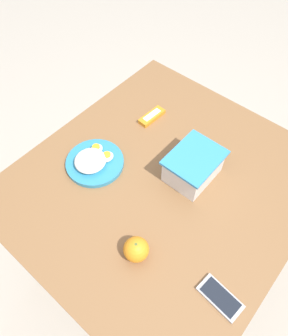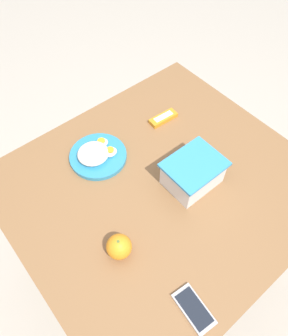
{
  "view_description": "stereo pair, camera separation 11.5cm",
  "coord_description": "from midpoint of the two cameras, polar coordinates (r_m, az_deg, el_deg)",
  "views": [
    {
      "loc": [
        0.53,
        0.36,
        1.74
      ],
      "look_at": [
        0.02,
        -0.07,
        0.81
      ],
      "focal_mm": 35.0,
      "sensor_mm": 36.0,
      "label": 1
    },
    {
      "loc": [
        0.45,
        0.44,
        1.74
      ],
      "look_at": [
        0.02,
        -0.07,
        0.81
      ],
      "focal_mm": 35.0,
      "sensor_mm": 36.0,
      "label": 2
    }
  ],
  "objects": [
    {
      "name": "rice_plate",
      "position": [
        1.2,
        -5.51,
        2.16
      ],
      "size": [
        0.21,
        0.21,
        0.06
      ],
      "color": "teal",
      "rests_on": "table"
    },
    {
      "name": "cell_phone",
      "position": [
        1.0,
        12.23,
        -23.15
      ],
      "size": [
        0.07,
        0.13,
        0.01
      ],
      "color": "#ADADB2",
      "rests_on": "table"
    },
    {
      "name": "ground_plane",
      "position": [
        1.86,
        3.77,
        -16.05
      ],
      "size": [
        10.0,
        10.0,
        0.0
      ],
      "primitive_type": "plane",
      "color": "#B2A899"
    },
    {
      "name": "orange_fruit",
      "position": [
        1.0,
        -1.01,
        -13.79
      ],
      "size": [
        0.08,
        0.08,
        0.08
      ],
      "color": "orange",
      "rests_on": "table"
    },
    {
      "name": "food_container",
      "position": [
        1.13,
        11.36,
        -1.27
      ],
      "size": [
        0.19,
        0.15,
        0.11
      ],
      "color": "white",
      "rests_on": "table"
    },
    {
      "name": "table",
      "position": [
        1.24,
        5.43,
        -5.55
      ],
      "size": [
        1.02,
        0.93,
        0.78
      ],
      "color": "brown",
      "rests_on": "ground_plane"
    },
    {
      "name": "candy_bar",
      "position": [
        1.34,
        5.85,
        8.49
      ],
      "size": [
        0.12,
        0.05,
        0.02
      ],
      "color": "orange",
      "rests_on": "table"
    }
  ]
}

